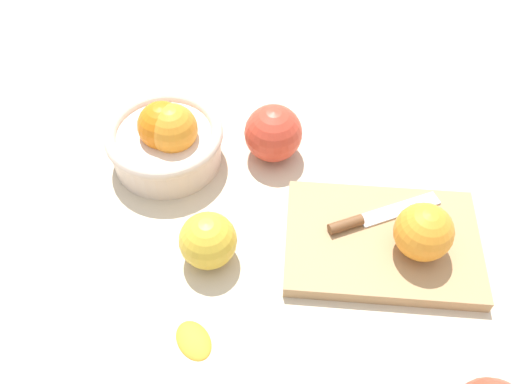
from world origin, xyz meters
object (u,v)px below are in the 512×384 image
at_px(orange_on_board, 424,232).
at_px(apple_back_left, 273,133).
at_px(bowl, 166,139).
at_px(apple_front_left, 208,241).
at_px(cutting_board, 382,242).
at_px(knife, 369,218).

bearing_deg(orange_on_board, apple_back_left, 149.90).
xyz_separation_m(bowl, apple_back_left, (0.14, 0.05, -0.00)).
bearing_deg(apple_front_left, cutting_board, 19.38).
height_order(bowl, apple_front_left, bowl).
distance_m(cutting_board, knife, 0.03).
relative_size(cutting_board, apple_front_left, 3.40).
height_order(orange_on_board, knife, orange_on_board).
height_order(cutting_board, apple_back_left, apple_back_left).
relative_size(bowl, knife, 1.20).
bearing_deg(apple_front_left, bowl, 127.48).
distance_m(bowl, cutting_board, 0.32).
height_order(cutting_board, knife, knife).
height_order(bowl, orange_on_board, bowl).
bearing_deg(apple_back_left, orange_on_board, -30.10).
relative_size(cutting_board, orange_on_board, 3.42).
xyz_separation_m(apple_back_left, apple_front_left, (-0.03, -0.19, -0.01)).
bearing_deg(cutting_board, orange_on_board, -6.43).
distance_m(bowl, knife, 0.29).
xyz_separation_m(bowl, orange_on_board, (0.35, -0.07, 0.01)).
relative_size(bowl, apple_front_left, 2.31).
relative_size(knife, apple_back_left, 1.68).
bearing_deg(apple_back_left, cutting_board, -34.69).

